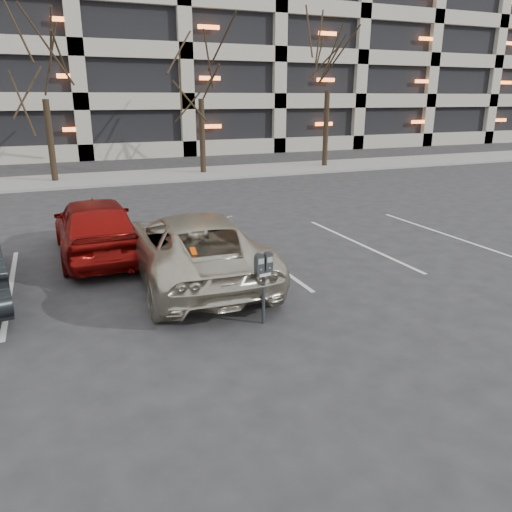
{
  "coord_description": "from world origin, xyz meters",
  "views": [
    {
      "loc": [
        -3.18,
        -8.41,
        3.7
      ],
      "look_at": [
        0.04,
        -0.6,
        1.02
      ],
      "focal_mm": 35.0,
      "sensor_mm": 36.0,
      "label": 1
    }
  ],
  "objects_px": {
    "parking_meter": "(264,271)",
    "suv_silver": "(193,247)",
    "tree_c": "(199,49)",
    "tree_d": "(329,42)",
    "tree_b": "(39,44)",
    "car_red": "(96,226)"
  },
  "relations": [
    {
      "from": "tree_d",
      "to": "car_red",
      "type": "relative_size",
      "value": 2.03
    },
    {
      "from": "tree_d",
      "to": "parking_meter",
      "type": "relative_size",
      "value": 7.17
    },
    {
      "from": "tree_b",
      "to": "parking_meter",
      "type": "relative_size",
      "value": 6.49
    },
    {
      "from": "tree_c",
      "to": "tree_d",
      "type": "height_order",
      "value": "tree_d"
    },
    {
      "from": "parking_meter",
      "to": "tree_b",
      "type": "bearing_deg",
      "value": 90.87
    },
    {
      "from": "parking_meter",
      "to": "suv_silver",
      "type": "height_order",
      "value": "suv_silver"
    },
    {
      "from": "tree_b",
      "to": "car_red",
      "type": "xyz_separation_m",
      "value": [
        0.68,
        -12.18,
        -5.11
      ]
    },
    {
      "from": "tree_d",
      "to": "car_red",
      "type": "xyz_separation_m",
      "value": [
        -13.32,
        -12.18,
        -5.73
      ]
    },
    {
      "from": "suv_silver",
      "to": "car_red",
      "type": "bearing_deg",
      "value": -52.78
    },
    {
      "from": "tree_b",
      "to": "tree_c",
      "type": "relative_size",
      "value": 1.0
    },
    {
      "from": "tree_b",
      "to": "car_red",
      "type": "height_order",
      "value": "tree_b"
    },
    {
      "from": "tree_c",
      "to": "suv_silver",
      "type": "bearing_deg",
      "value": -107.38
    },
    {
      "from": "tree_b",
      "to": "suv_silver",
      "type": "bearing_deg",
      "value": -80.64
    },
    {
      "from": "tree_c",
      "to": "suv_silver",
      "type": "height_order",
      "value": "tree_c"
    },
    {
      "from": "tree_b",
      "to": "parking_meter",
      "type": "bearing_deg",
      "value": -80.38
    },
    {
      "from": "tree_c",
      "to": "parking_meter",
      "type": "bearing_deg",
      "value": -103.33
    },
    {
      "from": "parking_meter",
      "to": "car_red",
      "type": "height_order",
      "value": "car_red"
    },
    {
      "from": "tree_b",
      "to": "car_red",
      "type": "relative_size",
      "value": 1.84
    },
    {
      "from": "parking_meter",
      "to": "suv_silver",
      "type": "bearing_deg",
      "value": 92.37
    },
    {
      "from": "tree_c",
      "to": "tree_b",
      "type": "bearing_deg",
      "value": 180.0
    },
    {
      "from": "tree_c",
      "to": "car_red",
      "type": "distance_m",
      "value": 14.65
    },
    {
      "from": "parking_meter",
      "to": "car_red",
      "type": "relative_size",
      "value": 0.28
    }
  ]
}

